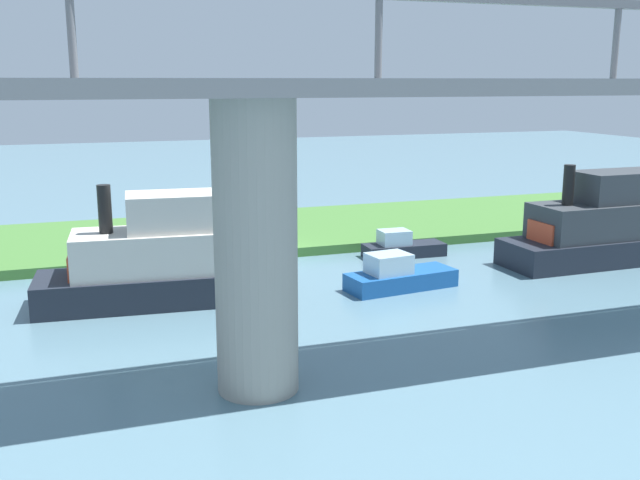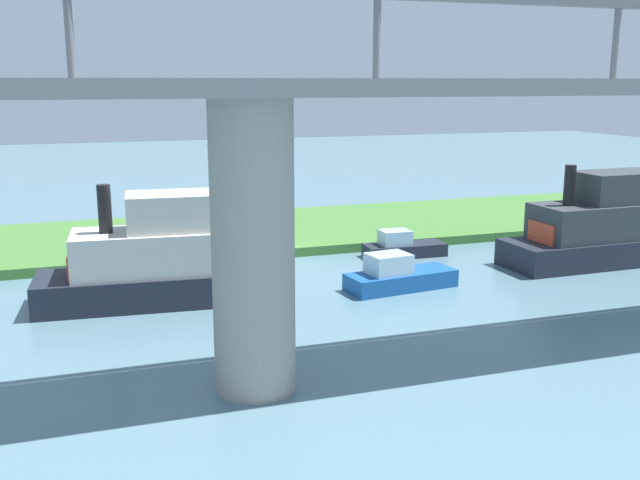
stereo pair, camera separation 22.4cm
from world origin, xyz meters
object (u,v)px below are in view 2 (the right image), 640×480
(bridge_pylon, at_px, (253,249))
(riverboat_paddlewheel, at_px, (398,276))
(person_on_bank, at_px, (228,232))
(skiff_small, at_px, (402,247))
(motorboat_red, at_px, (605,226))
(motorboat_white, at_px, (166,258))
(mooring_post, at_px, (151,242))

(bridge_pylon, xyz_separation_m, riverboat_paddlewheel, (-8.65, -8.51, -3.76))
(person_on_bank, bearing_deg, skiff_small, 158.13)
(riverboat_paddlewheel, bearing_deg, motorboat_red, -174.75)
(motorboat_white, bearing_deg, motorboat_red, 179.03)
(bridge_pylon, xyz_separation_m, person_on_bank, (-2.85, -17.61, -3.16))
(mooring_post, relative_size, skiff_small, 0.23)
(motorboat_white, xyz_separation_m, skiff_small, (-12.88, -4.15, -1.36))
(mooring_post, height_order, riverboat_paddlewheel, riverboat_paddlewheel)
(person_on_bank, xyz_separation_m, motorboat_white, (4.23, 7.62, 0.67))
(mooring_post, bearing_deg, person_on_bank, -175.54)
(bridge_pylon, distance_m, motorboat_white, 10.38)
(skiff_small, bearing_deg, motorboat_red, 153.77)
(person_on_bank, relative_size, mooring_post, 1.35)
(bridge_pylon, xyz_separation_m, mooring_post, (1.26, -17.29, -3.34))
(motorboat_white, bearing_deg, person_on_bank, -119.04)
(riverboat_paddlewheel, bearing_deg, mooring_post, -41.56)
(bridge_pylon, height_order, person_on_bank, bridge_pylon)
(motorboat_red, height_order, riverboat_paddlewheel, motorboat_red)
(person_on_bank, relative_size, skiff_small, 0.32)
(person_on_bank, distance_m, skiff_small, 9.35)
(skiff_small, xyz_separation_m, riverboat_paddlewheel, (2.85, 5.63, 0.08))
(motorboat_white, height_order, skiff_small, motorboat_white)
(motorboat_red, bearing_deg, bridge_pylon, 24.94)
(mooring_post, xyz_separation_m, motorboat_white, (0.13, 7.30, 0.86))
(person_on_bank, height_order, motorboat_red, motorboat_red)
(mooring_post, distance_m, motorboat_red, 23.26)
(mooring_post, bearing_deg, motorboat_white, 89.01)
(bridge_pylon, distance_m, riverboat_paddlewheel, 12.70)
(skiff_small, distance_m, riverboat_paddlewheel, 6.31)
(bridge_pylon, height_order, motorboat_red, bridge_pylon)
(bridge_pylon, height_order, skiff_small, bridge_pylon)
(mooring_post, height_order, motorboat_white, motorboat_white)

